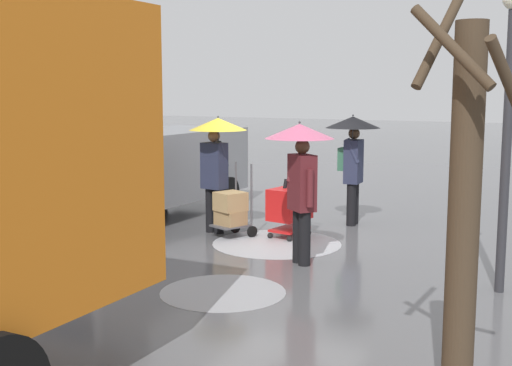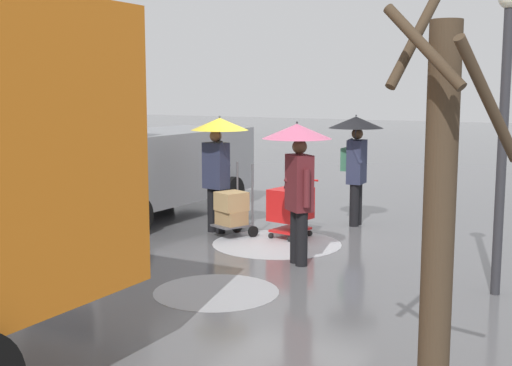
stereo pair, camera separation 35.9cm
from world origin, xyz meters
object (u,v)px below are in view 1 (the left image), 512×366
shopping_cart_vendor (290,206)px  pedestrian_white_side (216,147)px  hand_dolly_boxes (231,209)px  bare_tree_near (464,216)px  pedestrian_pink_side (301,159)px  cargo_van_parked_right (137,162)px  pedestrian_black_side (353,145)px  street_lamp (508,109)px

shopping_cart_vendor → pedestrian_white_side: (1.32, 0.32, 1.02)m
hand_dolly_boxes → bare_tree_near: 7.11m
hand_dolly_boxes → pedestrian_pink_side: 2.36m
pedestrian_white_side → bare_tree_near: 7.43m
cargo_van_parked_right → shopping_cart_vendor: (-3.39, 0.02, -0.61)m
pedestrian_white_side → bare_tree_near: bearing=135.8°
cargo_van_parked_right → hand_dolly_boxes: 2.63m
pedestrian_pink_side → pedestrian_white_side: 2.54m
pedestrian_pink_side → pedestrian_black_side: size_ratio=1.00×
hand_dolly_boxes → pedestrian_black_side: size_ratio=0.61×
pedestrian_pink_side → pedestrian_white_side: bearing=-29.2°
shopping_cart_vendor → hand_dolly_boxes: bearing=28.8°
shopping_cart_vendor → street_lamp: 4.53m
hand_dolly_boxes → pedestrian_pink_side: bearing=149.7°
cargo_van_parked_right → street_lamp: size_ratio=1.39×
bare_tree_near → street_lamp: bearing=-86.9°
pedestrian_black_side → bare_tree_near: (-3.39, 7.02, 0.10)m
pedestrian_white_side → street_lamp: 5.35m
bare_tree_near → street_lamp: size_ratio=0.89×
cargo_van_parked_right → hand_dolly_boxes: (-2.48, 0.52, -0.68)m
hand_dolly_boxes → street_lamp: size_ratio=0.34×
hand_dolly_boxes → cargo_van_parked_right: bearing=-11.8°
bare_tree_near → pedestrian_black_side: bearing=-64.2°
pedestrian_pink_side → bare_tree_near: size_ratio=0.63×
pedestrian_black_side → hand_dolly_boxes: bearing=53.0°
hand_dolly_boxes → pedestrian_black_side: bearing=-127.0°
cargo_van_parked_right → pedestrian_pink_side: size_ratio=2.49×
street_lamp → pedestrian_black_side: bearing=-45.1°
shopping_cart_vendor → bare_tree_near: size_ratio=0.30×
cargo_van_parked_right → hand_dolly_boxes: cargo_van_parked_right is taller
pedestrian_pink_side → street_lamp: size_ratio=0.56×
cargo_van_parked_right → hand_dolly_boxes: bearing=168.2°
shopping_cart_vendor → bare_tree_near: bearing=126.1°
cargo_van_parked_right → shopping_cart_vendor: cargo_van_parked_right is taller
shopping_cart_vendor → street_lamp: street_lamp is taller
pedestrian_white_side → street_lamp: bearing=165.1°
pedestrian_white_side → cargo_van_parked_right: bearing=-9.2°
pedestrian_pink_side → pedestrian_black_side: bearing=-84.7°
pedestrian_white_side → bare_tree_near: size_ratio=0.63×
hand_dolly_boxes → pedestrian_black_side: 2.75m
pedestrian_black_side → pedestrian_white_side: 2.67m
hand_dolly_boxes → pedestrian_white_side: size_ratio=0.61×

